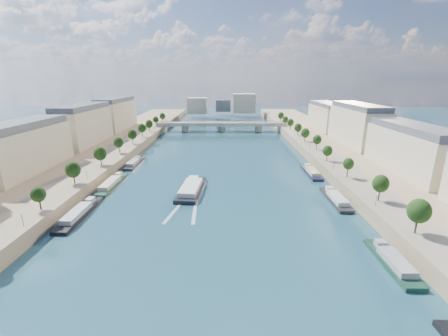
{
  "coord_description": "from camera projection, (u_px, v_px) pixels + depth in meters",
  "views": [
    {
      "loc": [
        4.06,
        -44.8,
        44.67
      ],
      "look_at": [
        3.0,
        87.18,
        5.0
      ],
      "focal_mm": 24.0,
      "sensor_mm": 36.0,
      "label": 1
    }
  ],
  "objects": [
    {
      "name": "quay_right",
      "position": [
        361.0,
        166.0,
        150.29
      ],
      "size": [
        44.0,
        520.0,
        5.0
      ],
      "primitive_type": "cube",
      "color": "#9E8460",
      "rests_on": "ground"
    },
    {
      "name": "buildings_left",
      "position": [
        59.0,
        134.0,
        158.97
      ],
      "size": [
        16.0,
        226.0,
        23.2
      ],
      "color": "beige",
      "rests_on": "ground"
    },
    {
      "name": "pave_right",
      "position": [
        332.0,
        161.0,
        149.67
      ],
      "size": [
        14.0,
        520.0,
        0.1
      ],
      "primitive_type": "cube",
      "color": "gray",
      "rests_on": "quay_right"
    },
    {
      "name": "tour_barge",
      "position": [
        191.0,
        188.0,
        123.16
      ],
      "size": [
        10.48,
        29.69,
        3.96
      ],
      "rotation": [
        0.0,
        0.0,
        -0.07
      ],
      "color": "black",
      "rests_on": "ground"
    },
    {
      "name": "quay_left",
      "position": [
        76.0,
        165.0,
        151.39
      ],
      "size": [
        44.0,
        520.0,
        5.0
      ],
      "primitive_type": "cube",
      "color": "#9E8460",
      "rests_on": "ground"
    },
    {
      "name": "moored_barges_left",
      "position": [
        84.0,
        209.0,
        104.39
      ],
      "size": [
        5.0,
        158.61,
        3.6
      ],
      "color": "black",
      "rests_on": "ground"
    },
    {
      "name": "pave_left",
      "position": [
        105.0,
        160.0,
        150.54
      ],
      "size": [
        14.0,
        520.0,
        0.1
      ],
      "primitive_type": "cube",
      "color": "gray",
      "rests_on": "quay_left"
    },
    {
      "name": "trees_left",
      "position": [
        109.0,
        149.0,
        150.88
      ],
      "size": [
        4.8,
        268.8,
        8.26
      ],
      "color": "#382B1E",
      "rests_on": "ground"
    },
    {
      "name": "lamps_right",
      "position": [
        320.0,
        153.0,
        153.7
      ],
      "size": [
        0.36,
        200.36,
        4.28
      ],
      "color": "black",
      "rests_on": "ground"
    },
    {
      "name": "wake",
      "position": [
        186.0,
        208.0,
        107.62
      ],
      "size": [
        10.75,
        26.03,
        0.04
      ],
      "color": "silver",
      "rests_on": "ground"
    },
    {
      "name": "buildings_right",
      "position": [
        380.0,
        134.0,
        157.66
      ],
      "size": [
        16.0,
        226.0,
        23.2
      ],
      "color": "beige",
      "rests_on": "ground"
    },
    {
      "name": "ground",
      "position": [
        218.0,
        170.0,
        151.56
      ],
      "size": [
        700.0,
        700.0,
        0.0
      ],
      "primitive_type": "plane",
      "color": "#0B3034",
      "rests_on": "ground"
    },
    {
      "name": "trees_right",
      "position": [
        323.0,
        146.0,
        157.7
      ],
      "size": [
        4.8,
        268.8,
        8.26
      ],
      "color": "#382B1E",
      "rests_on": "ground"
    },
    {
      "name": "moored_barges_right",
      "position": [
        358.0,
        224.0,
        93.7
      ],
      "size": [
        5.0,
        129.77,
        3.6
      ],
      "color": "black",
      "rests_on": "ground"
    },
    {
      "name": "skyline",
      "position": [
        226.0,
        104.0,
        357.54
      ],
      "size": [
        79.0,
        42.0,
        22.0
      ],
      "color": "beige",
      "rests_on": "ground"
    },
    {
      "name": "bridge",
      "position": [
        222.0,
        126.0,
        260.48
      ],
      "size": [
        112.0,
        12.0,
        8.15
      ],
      "color": "#C1B79E",
      "rests_on": "ground"
    },
    {
      "name": "lamps_left",
      "position": [
        106.0,
        160.0,
        140.15
      ],
      "size": [
        0.36,
        200.36,
        4.28
      ],
      "color": "black",
      "rests_on": "ground"
    }
  ]
}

